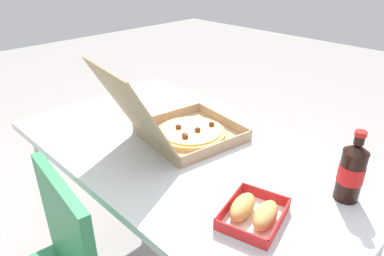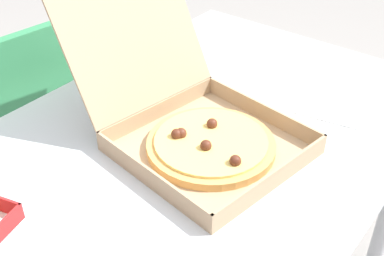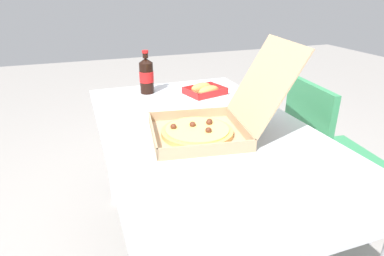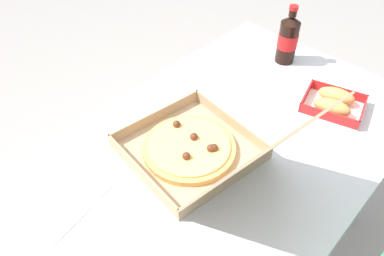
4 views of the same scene
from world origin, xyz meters
TOP-DOWN VIEW (x-y plane):
  - dining_table at (0.00, 0.00)m, footprint 1.39×0.81m
  - pizza_box_open at (0.06, -0.01)m, footprint 0.41×0.55m
  - bread_side_box at (-0.41, 0.16)m, footprint 0.19×0.22m
  - cola_bottle at (-0.55, -0.12)m, footprint 0.07×0.07m
  - paper_menu at (0.41, -0.18)m, footprint 0.23×0.19m

SIDE VIEW (x-z plane):
  - dining_table at x=0.00m, z-range 0.28..0.99m
  - paper_menu at x=0.41m, z-range 0.71..0.71m
  - bread_side_box at x=-0.41m, z-range 0.70..0.76m
  - pizza_box_open at x=0.06m, z-range 0.59..0.93m
  - cola_bottle at x=-0.55m, z-range 0.69..0.91m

